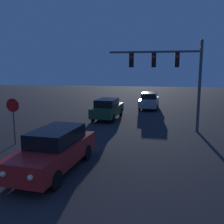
{
  "coord_description": "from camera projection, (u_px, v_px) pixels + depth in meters",
  "views": [
    {
      "loc": [
        2.36,
        -2.07,
        3.86
      ],
      "look_at": [
        0.0,
        10.42,
        1.74
      ],
      "focal_mm": 40.0,
      "sensor_mm": 36.0,
      "label": 1
    }
  ],
  "objects": [
    {
      "name": "traffic_signal_mast",
      "position": [
        171.0,
        69.0,
        15.65
      ],
      "size": [
        5.79,
        0.3,
        5.71
      ],
      "color": "#4C4C51",
      "rests_on": "ground_plane"
    },
    {
      "name": "car_mid",
      "position": [
        108.0,
        108.0,
        20.18
      ],
      "size": [
        1.96,
        4.82,
        1.62
      ],
      "rotation": [
        0.0,
        0.0,
        -0.06
      ],
      "color": "#1E4728",
      "rests_on": "ground_plane"
    },
    {
      "name": "stop_sign",
      "position": [
        13.0,
        113.0,
        12.94
      ],
      "size": [
        0.71,
        0.07,
        2.44
      ],
      "color": "#4C4C51",
      "rests_on": "ground_plane"
    },
    {
      "name": "car_near",
      "position": [
        55.0,
        149.0,
        9.68
      ],
      "size": [
        2.06,
        4.84,
        1.62
      ],
      "rotation": [
        0.0,
        0.0,
        3.07
      ],
      "color": "#B21E1E",
      "rests_on": "ground_plane"
    },
    {
      "name": "car_far",
      "position": [
        149.0,
        100.0,
        25.51
      ],
      "size": [
        1.91,
        4.81,
        1.62
      ],
      "rotation": [
        0.0,
        0.0,
        3.1
      ],
      "color": "#99999E",
      "rests_on": "ground_plane"
    }
  ]
}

